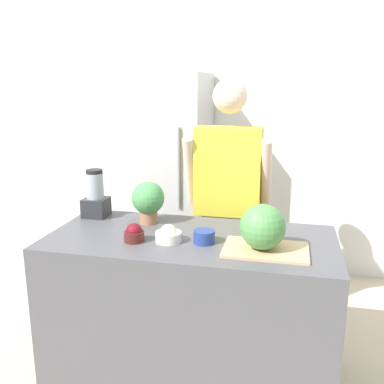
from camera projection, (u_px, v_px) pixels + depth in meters
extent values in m
cube|color=white|center=(233.00, 131.00, 3.92)|extent=(8.00, 0.06, 2.60)
cube|color=#4C4C51|center=(191.00, 308.00, 2.51)|extent=(1.61, 0.76, 0.89)
cube|color=#B7B7BC|center=(166.00, 180.00, 3.75)|extent=(0.72, 0.71, 1.81)
cylinder|color=gray|center=(179.00, 168.00, 3.31)|extent=(0.02, 0.02, 0.63)
cube|color=gray|center=(226.00, 268.00, 3.10)|extent=(0.34, 0.18, 0.84)
cube|color=gold|center=(228.00, 171.00, 2.92)|extent=(0.45, 0.22, 0.60)
sphere|color=beige|center=(230.00, 96.00, 2.80)|extent=(0.23, 0.23, 0.23)
cylinder|color=beige|center=(190.00, 172.00, 2.94)|extent=(0.07, 0.24, 0.50)
cylinder|color=beige|center=(266.00, 176.00, 2.83)|extent=(0.07, 0.24, 0.50)
cube|color=tan|center=(266.00, 250.00, 2.19)|extent=(0.43, 0.29, 0.01)
sphere|color=#4C8C47|center=(263.00, 227.00, 2.16)|extent=(0.23, 0.23, 0.23)
cylinder|color=#511E19|center=(134.00, 236.00, 2.32)|extent=(0.11, 0.11, 0.06)
sphere|color=maroon|center=(134.00, 231.00, 2.32)|extent=(0.09, 0.09, 0.09)
cylinder|color=white|center=(169.00, 237.00, 2.32)|extent=(0.14, 0.14, 0.05)
sphere|color=white|center=(168.00, 232.00, 2.31)|extent=(0.09, 0.09, 0.09)
cylinder|color=navy|center=(204.00, 237.00, 2.30)|extent=(0.12, 0.12, 0.07)
cube|color=#28282D|center=(96.00, 207.00, 2.76)|extent=(0.15, 0.15, 0.12)
cylinder|color=#99A3AD|center=(95.00, 186.00, 2.73)|extent=(0.11, 0.11, 0.16)
cylinder|color=black|center=(94.00, 171.00, 2.71)|extent=(0.11, 0.11, 0.02)
cylinder|color=#996647|center=(149.00, 217.00, 2.63)|extent=(0.11, 0.11, 0.07)
sphere|color=#478E4C|center=(148.00, 198.00, 2.60)|extent=(0.20, 0.20, 0.20)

